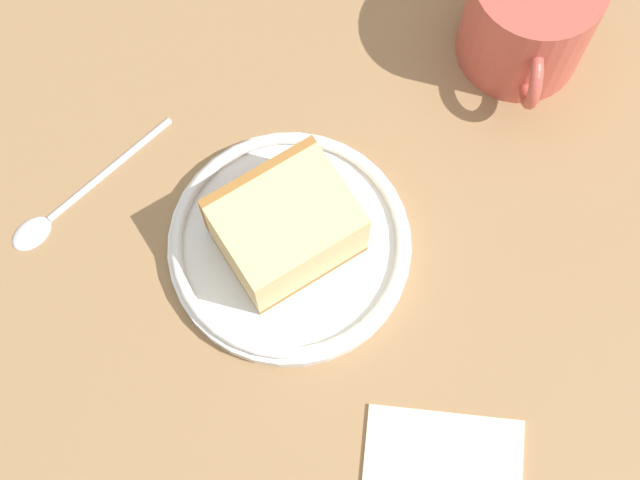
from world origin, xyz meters
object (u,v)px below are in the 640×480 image
Objects in this scene: teaspoon at (60,208)px; small_plate at (289,245)px; tea_mug at (529,17)px; cake_slice at (286,227)px.

small_plate is at bearing -73.45° from teaspoon.
teaspoon is (-4.58, 15.42, -0.59)cm from small_plate.
teaspoon is at bearing 137.79° from tea_mug.
cake_slice is 0.98× the size of tea_mug.
tea_mug is (20.90, -8.06, 0.48)cm from cake_slice.
small_plate is 1.53× the size of cake_slice.
cake_slice is at bearing 58.88° from small_plate.
tea_mug reaches higher than cake_slice.
tea_mug is at bearing -20.40° from small_plate.
cake_slice is at bearing 158.92° from tea_mug.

